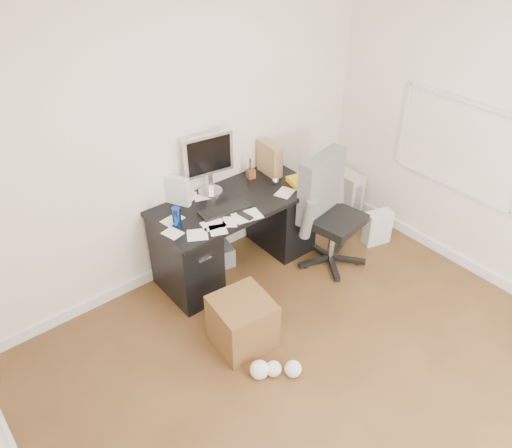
{
  "coord_description": "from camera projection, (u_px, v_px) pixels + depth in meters",
  "views": [
    {
      "loc": [
        -1.9,
        -1.35,
        3.11
      ],
      "look_at": [
        0.17,
        1.2,
        0.79
      ],
      "focal_mm": 35.0,
      "sensor_mm": 36.0,
      "label": 1
    }
  ],
  "objects": [
    {
      "name": "ground",
      "position": [
        342.0,
        394.0,
        3.63
      ],
      "size": [
        4.0,
        4.0,
        0.0
      ],
      "primitive_type": "plane",
      "color": "#452D16",
      "rests_on": "ground"
    },
    {
      "name": "room_shell",
      "position": [
        372.0,
        199.0,
        2.71
      ],
      "size": [
        4.02,
        4.02,
        2.71
      ],
      "color": "beige",
      "rests_on": "ground"
    },
    {
      "name": "desk",
      "position": [
        236.0,
        231.0,
        4.6
      ],
      "size": [
        1.5,
        0.7,
        0.75
      ],
      "color": "black",
      "rests_on": "ground"
    },
    {
      "name": "loose_papers",
      "position": [
        220.0,
        210.0,
        4.26
      ],
      "size": [
        1.1,
        0.6,
        0.0
      ],
      "primitive_type": null,
      "color": "white",
      "rests_on": "desk"
    },
    {
      "name": "lcd_monitor",
      "position": [
        209.0,
        164.0,
        4.33
      ],
      "size": [
        0.49,
        0.33,
        0.58
      ],
      "primitive_type": null,
      "rotation": [
        0.0,
        0.0,
        -0.15
      ],
      "color": "silver",
      "rests_on": "desk"
    },
    {
      "name": "keyboard",
      "position": [
        225.0,
        209.0,
        4.25
      ],
      "size": [
        0.47,
        0.21,
        0.03
      ],
      "primitive_type": "cube",
      "rotation": [
        0.0,
        0.0,
        -0.12
      ],
      "color": "black",
      "rests_on": "desk"
    },
    {
      "name": "computer_mouse",
      "position": [
        275.0,
        181.0,
        4.6
      ],
      "size": [
        0.08,
        0.08,
        0.07
      ],
      "primitive_type": "sphere",
      "rotation": [
        0.0,
        0.0,
        0.25
      ],
      "color": "silver",
      "rests_on": "desk"
    },
    {
      "name": "travel_mug",
      "position": [
        177.0,
        217.0,
        4.04
      ],
      "size": [
        0.08,
        0.08,
        0.16
      ],
      "primitive_type": "cylinder",
      "rotation": [
        0.0,
        0.0,
        0.05
      ],
      "color": "#153994",
      "rests_on": "desk"
    },
    {
      "name": "white_binder",
      "position": [
        177.0,
        190.0,
        4.27
      ],
      "size": [
        0.2,
        0.25,
        0.27
      ],
      "primitive_type": "cube",
      "rotation": [
        0.0,
        0.0,
        0.48
      ],
      "color": "silver",
      "rests_on": "desk"
    },
    {
      "name": "magazine_file",
      "position": [
        270.0,
        158.0,
        4.7
      ],
      "size": [
        0.15,
        0.28,
        0.31
      ],
      "primitive_type": "cube",
      "rotation": [
        0.0,
        0.0,
        -0.05
      ],
      "color": "olive",
      "rests_on": "desk"
    },
    {
      "name": "pen_cup",
      "position": [
        251.0,
        168.0,
        4.65
      ],
      "size": [
        0.1,
        0.1,
        0.21
      ],
      "primitive_type": null,
      "rotation": [
        0.0,
        0.0,
        -0.14
      ],
      "color": "brown",
      "rests_on": "desk"
    },
    {
      "name": "yellow_book",
      "position": [
        302.0,
        182.0,
        4.6
      ],
      "size": [
        0.24,
        0.29,
        0.04
      ],
      "primitive_type": "cube",
      "rotation": [
        0.0,
        0.0,
        -0.2
      ],
      "color": "yellow",
      "rests_on": "desk"
    },
    {
      "name": "paper_remote",
      "position": [
        247.0,
        215.0,
        4.18
      ],
      "size": [
        0.27,
        0.24,
        0.02
      ],
      "primitive_type": null,
      "rotation": [
        0.0,
        0.0,
        -0.23
      ],
      "color": "white",
      "rests_on": "desk"
    },
    {
      "name": "office_chair",
      "position": [
        335.0,
        214.0,
        4.57
      ],
      "size": [
        0.71,
        0.71,
        1.09
      ],
      "primitive_type": null,
      "rotation": [
        0.0,
        0.0,
        0.17
      ],
      "color": "#535553",
      "rests_on": "ground"
    },
    {
      "name": "pc_tower",
      "position": [
        343.0,
        189.0,
        5.55
      ],
      "size": [
        0.22,
        0.46,
        0.45
      ],
      "primitive_type": "cube",
      "rotation": [
        0.0,
        0.0,
        -0.04
      ],
      "color": "#B8B2A6",
      "rests_on": "ground"
    },
    {
      "name": "shopping_bag",
      "position": [
        377.0,
        227.0,
        5.03
      ],
      "size": [
        0.31,
        0.26,
        0.36
      ],
      "primitive_type": "cube",
      "rotation": [
        0.0,
        0.0,
        -0.29
      ],
      "color": "silver",
      "rests_on": "ground"
    },
    {
      "name": "wicker_basket",
      "position": [
        242.0,
        322.0,
        3.92
      ],
      "size": [
        0.48,
        0.48,
        0.43
      ],
      "primitive_type": "cube",
      "rotation": [
        0.0,
        0.0,
        -0.11
      ],
      "color": "#532F18",
      "rests_on": "ground"
    },
    {
      "name": "desk_printer",
      "position": [
        213.0,
        256.0,
        4.79
      ],
      "size": [
        0.39,
        0.34,
        0.2
      ],
      "primitive_type": "cube",
      "rotation": [
        0.0,
        0.0,
        -0.18
      ],
      "color": "slate",
      "rests_on": "ground"
    }
  ]
}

